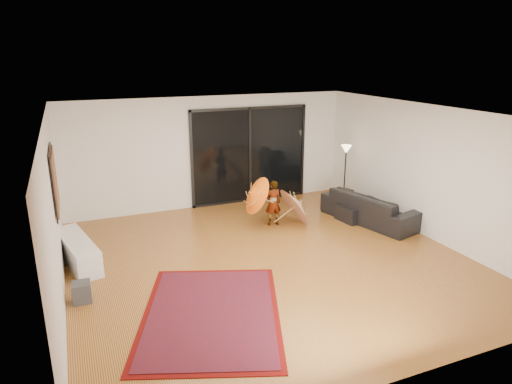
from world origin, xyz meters
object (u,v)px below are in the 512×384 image
sofa (371,207)px  ottoman (353,213)px  media_console (77,251)px  child (273,203)px

sofa → ottoman: 0.40m
media_console → child: bearing=-7.0°
media_console → ottoman: size_ratio=2.71×
media_console → sofa: 6.21m
sofa → child: size_ratio=2.24×
media_console → ottoman: bearing=-12.8°
ottoman → media_console: bearing=179.5°
media_console → ottoman: media_console is taller
ottoman → child: 1.90m
media_console → ottoman: (5.90, -0.05, -0.06)m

